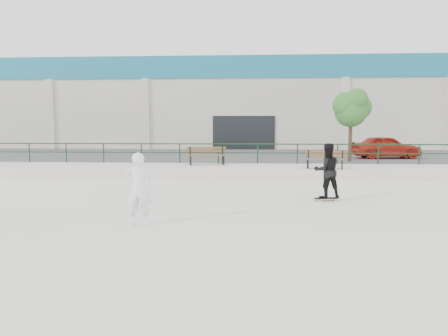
# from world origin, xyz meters

# --- Properties ---
(ground) EXTENTS (120.00, 120.00, 0.00)m
(ground) POSITION_xyz_m (0.00, 0.00, 0.00)
(ground) COLOR beige
(ground) RESTS_ON ground
(ledge) EXTENTS (30.00, 3.00, 0.50)m
(ledge) POSITION_xyz_m (0.00, 9.50, 0.25)
(ledge) COLOR beige
(ledge) RESTS_ON ground
(parking_strip) EXTENTS (60.00, 14.00, 0.50)m
(parking_strip) POSITION_xyz_m (0.00, 18.00, 0.25)
(parking_strip) COLOR #3E3E3E
(parking_strip) RESTS_ON ground
(railing) EXTENTS (28.00, 0.06, 1.03)m
(railing) POSITION_xyz_m (-0.00, 10.80, 1.24)
(railing) COLOR #14381F
(railing) RESTS_ON ledge
(commercial_building) EXTENTS (44.20, 16.33, 8.00)m
(commercial_building) POSITION_xyz_m (-0.00, 31.99, 4.58)
(commercial_building) COLOR silver
(commercial_building) RESTS_ON ground
(bench_left) EXTENTS (2.02, 0.93, 0.90)m
(bench_left) POSITION_xyz_m (-1.52, 10.06, 0.94)
(bench_left) COLOR brown
(bench_left) RESTS_ON ledge
(bench_right) EXTENTS (1.87, 0.88, 0.83)m
(bench_right) POSITION_xyz_m (4.01, 8.46, 0.91)
(bench_right) COLOR brown
(bench_right) RESTS_ON ledge
(tree) EXTENTS (2.19, 1.95, 3.89)m
(tree) POSITION_xyz_m (6.04, 12.67, 3.42)
(tree) COLOR #4D3326
(tree) RESTS_ON parking_strip
(red_car) EXTENTS (4.07, 1.91, 1.35)m
(red_car) POSITION_xyz_m (8.63, 15.01, 1.17)
(red_car) COLOR #AA2314
(red_car) RESTS_ON parking_strip
(skateboard) EXTENTS (0.81, 0.38, 0.09)m
(skateboard) POSITION_xyz_m (3.17, 2.87, 0.07)
(skateboard) COLOR black
(skateboard) RESTS_ON ground
(standing_skater) EXTENTS (0.97, 0.81, 1.78)m
(standing_skater) POSITION_xyz_m (3.17, 2.87, 0.98)
(standing_skater) COLOR black
(standing_skater) RESTS_ON skateboard
(seated_skater) EXTENTS (0.69, 0.49, 1.80)m
(seated_skater) POSITION_xyz_m (-2.03, -0.95, 0.90)
(seated_skater) COLOR white
(seated_skater) RESTS_ON ground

